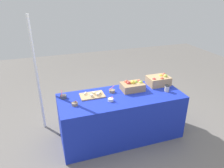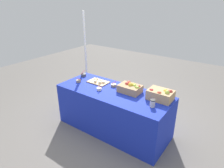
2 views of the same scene
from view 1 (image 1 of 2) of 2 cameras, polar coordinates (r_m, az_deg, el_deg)
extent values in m
plane|color=slate|center=(3.62, 2.31, -13.56)|extent=(10.00, 10.00, 0.00)
cube|color=#192DB7|center=(3.40, 2.42, -8.66)|extent=(1.90, 0.76, 0.74)
cube|color=tan|center=(3.62, 12.43, 0.88)|extent=(0.36, 0.26, 0.14)
sphere|color=#B2C64C|center=(3.62, 14.26, 2.07)|extent=(0.07, 0.07, 0.07)
sphere|color=red|center=(3.49, 11.32, 1.09)|extent=(0.07, 0.07, 0.07)
sphere|color=#B2332D|center=(3.69, 13.91, 2.34)|extent=(0.07, 0.07, 0.07)
sphere|color=gold|center=(3.65, 13.10, 2.11)|extent=(0.07, 0.07, 0.07)
sphere|color=#D14C33|center=(3.54, 13.36, 1.27)|extent=(0.07, 0.07, 0.07)
sphere|color=#D14C33|center=(3.66, 13.81, 2.11)|extent=(0.07, 0.07, 0.07)
cube|color=tan|center=(3.37, 5.54, -0.72)|extent=(0.35, 0.25, 0.12)
sphere|color=red|center=(3.37, 4.84, 0.03)|extent=(0.08, 0.08, 0.08)
sphere|color=gold|center=(3.42, 5.56, 0.43)|extent=(0.08, 0.08, 0.08)
sphere|color=#99B742|center=(3.40, 6.40, 0.36)|extent=(0.08, 0.08, 0.08)
sphere|color=#D14C33|center=(3.39, 3.93, 0.45)|extent=(0.08, 0.08, 0.08)
sphere|color=#B2332D|center=(3.34, 4.51, 0.13)|extent=(0.08, 0.08, 0.08)
sphere|color=#B2C64C|center=(3.39, 7.76, 0.29)|extent=(0.08, 0.08, 0.08)
sphere|color=red|center=(3.43, 5.87, 0.27)|extent=(0.08, 0.08, 0.08)
sphere|color=#B2332D|center=(3.43, 7.33, 0.50)|extent=(0.08, 0.08, 0.08)
sphere|color=gold|center=(3.35, 5.66, 0.33)|extent=(0.08, 0.08, 0.08)
cube|color=tan|center=(3.21, -5.39, -3.09)|extent=(0.36, 0.23, 0.02)
cube|color=beige|center=(3.21, -7.44, -2.68)|extent=(0.04, 0.04, 0.03)
cube|color=beige|center=(3.17, -3.89, -2.79)|extent=(0.05, 0.05, 0.04)
cube|color=beige|center=(3.15, -5.58, -3.12)|extent=(0.04, 0.04, 0.04)
cube|color=beige|center=(3.21, -4.97, -2.45)|extent=(0.05, 0.05, 0.04)
cube|color=beige|center=(3.21, -3.49, -2.47)|extent=(0.04, 0.04, 0.03)
cube|color=beige|center=(3.23, -3.28, -2.31)|extent=(0.03, 0.03, 0.03)
cube|color=beige|center=(3.25, -7.08, -2.39)|extent=(0.03, 0.03, 0.02)
cylinder|color=gray|center=(2.99, -10.05, -5.36)|extent=(0.09, 0.09, 0.04)
cylinder|color=#EA598C|center=(2.97, -9.79, -4.56)|extent=(0.01, 0.09, 0.06)
cylinder|color=silver|center=(3.05, -0.35, -4.29)|extent=(0.08, 0.08, 0.04)
cylinder|color=#EA598C|center=(3.03, -0.05, -3.53)|extent=(0.02, 0.08, 0.06)
cylinder|color=gray|center=(3.30, -0.02, -1.93)|extent=(0.09, 0.09, 0.04)
cylinder|color=#EA598C|center=(3.29, -0.11, -1.04)|extent=(0.10, 0.01, 0.07)
cylinder|color=#4C4C51|center=(3.21, -13.04, -3.34)|extent=(0.10, 0.10, 0.05)
cylinder|color=#EA598C|center=(3.18, -13.47, -2.54)|extent=(0.03, 0.09, 0.07)
cylinder|color=beige|center=(3.43, 14.63, -1.21)|extent=(0.07, 0.07, 0.10)
cylinder|color=black|center=(3.40, 14.73, -0.38)|extent=(0.07, 0.07, 0.01)
cylinder|color=white|center=(3.53, -19.64, 1.85)|extent=(0.04, 0.04, 1.90)
camera|label=2|loc=(2.73, 66.44, 7.90)|focal=31.61mm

